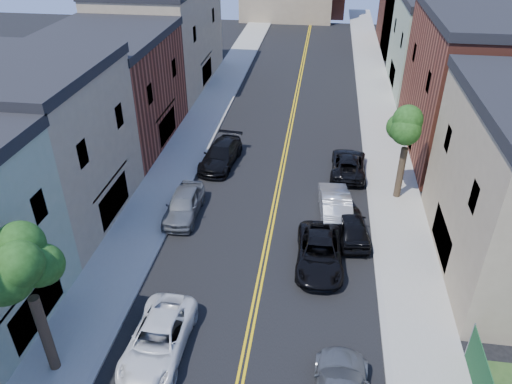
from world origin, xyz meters
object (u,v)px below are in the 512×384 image
at_px(black_suv_lane, 319,253).
at_px(dark_car_right_far, 348,164).
at_px(silver_car_right, 335,204).
at_px(black_car_left, 221,155).
at_px(white_pickup, 158,339).
at_px(grey_car_left, 184,204).
at_px(black_car_right, 351,226).

bearing_deg(black_suv_lane, dark_car_right_far, 79.13).
xyz_separation_m(silver_car_right, black_suv_lane, (-0.80, -4.84, -0.09)).
bearing_deg(black_car_left, dark_car_right_far, 6.03).
bearing_deg(white_pickup, silver_car_right, 57.97).
xyz_separation_m(white_pickup, grey_car_left, (-1.70, 10.49, 0.09)).
bearing_deg(silver_car_right, black_suv_lane, 75.38).
distance_m(grey_car_left, silver_car_right, 9.39).
xyz_separation_m(black_car_left, silver_car_right, (8.37, -5.60, 0.05)).
xyz_separation_m(black_car_right, dark_car_right_far, (-0.02, 7.70, -0.05)).
relative_size(white_pickup, black_car_left, 0.96).
height_order(black_car_right, black_suv_lane, black_car_right).
bearing_deg(dark_car_right_far, silver_car_right, 82.61).
xyz_separation_m(dark_car_right_far, black_suv_lane, (-1.74, -10.44, 0.03)).
height_order(grey_car_left, black_car_right, grey_car_left).
relative_size(dark_car_right_far, black_suv_lane, 0.96).
distance_m(silver_car_right, dark_car_right_far, 5.67).
bearing_deg(black_car_right, white_pickup, 40.92).
relative_size(black_car_left, black_car_right, 1.22).
height_order(silver_car_right, dark_car_right_far, silver_car_right).
relative_size(black_car_right, dark_car_right_far, 0.87).
height_order(white_pickup, grey_car_left, grey_car_left).
xyz_separation_m(black_car_left, black_suv_lane, (7.57, -10.44, -0.05)).
height_order(black_car_left, black_suv_lane, black_car_left).
relative_size(grey_car_left, black_car_right, 1.07).
distance_m(white_pickup, black_suv_lane, 9.73).
height_order(grey_car_left, black_suv_lane, grey_car_left).
bearing_deg(black_car_left, black_suv_lane, -48.00).
relative_size(black_car_left, dark_car_right_far, 1.06).
xyz_separation_m(grey_car_left, black_suv_lane, (8.50, -3.53, -0.07)).
bearing_deg(white_pickup, dark_car_right_far, 64.59).
bearing_deg(grey_car_left, white_pickup, -81.40).
bearing_deg(dark_car_right_far, black_car_left, 2.15).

